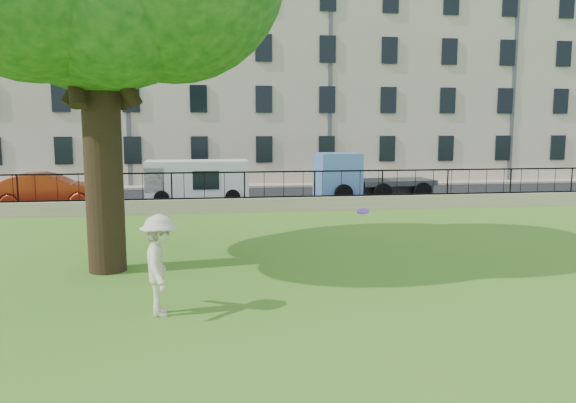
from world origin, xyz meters
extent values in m
plane|color=#42761C|center=(0.00, 0.00, 0.00)|extent=(120.00, 120.00, 0.00)
cube|color=gray|center=(0.00, 12.00, 0.30)|extent=(50.00, 0.40, 0.60)
cube|color=black|center=(0.00, 12.00, 0.63)|extent=(50.00, 0.05, 0.06)
cube|color=black|center=(0.00, 12.00, 1.70)|extent=(50.00, 0.05, 0.06)
cube|color=black|center=(0.00, 16.70, 0.01)|extent=(60.00, 9.00, 0.01)
cube|color=gray|center=(0.00, 21.90, 0.06)|extent=(60.00, 1.40, 0.12)
cube|color=beige|center=(0.00, 27.60, 6.50)|extent=(56.00, 10.00, 13.00)
cylinder|color=black|center=(-4.09, 2.88, 2.53)|extent=(0.92, 0.92, 5.06)
imported|color=beige|center=(-2.50, -0.70, 0.98)|extent=(0.81, 1.31, 1.96)
cylinder|color=#8328E6|center=(1.79, 0.34, 1.77)|extent=(0.30, 0.29, 0.12)
imported|color=#AE3015|center=(-8.50, 14.40, 0.79)|extent=(4.89, 2.03, 1.57)
cube|color=silver|center=(-2.00, 15.40, 1.00)|extent=(4.76, 1.87, 2.00)
cube|color=#5682CB|center=(6.50, 15.24, 1.16)|extent=(5.65, 2.34, 2.32)
camera|label=1|loc=(-1.60, -11.42, 3.63)|focal=35.00mm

